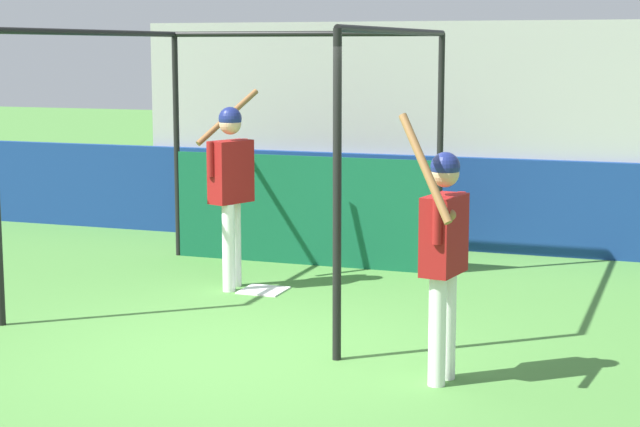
% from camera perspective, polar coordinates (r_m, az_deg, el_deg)
% --- Properties ---
extents(ground_plane, '(60.00, 60.00, 0.00)m').
position_cam_1_polar(ground_plane, '(8.89, -4.51, -7.45)').
color(ground_plane, '#477F38').
extents(outfield_wall, '(24.00, 0.12, 1.16)m').
position_cam_1_polar(outfield_wall, '(13.47, 4.35, 0.68)').
color(outfield_wall, navy).
rests_on(outfield_wall, ground).
extents(bleacher_section, '(7.05, 3.20, 2.84)m').
position_cam_1_polar(bleacher_section, '(14.98, 6.08, 4.70)').
color(bleacher_section, '#9E9E99').
rests_on(bleacher_section, ground).
extents(batting_cage, '(3.28, 3.56, 2.67)m').
position_cam_1_polar(batting_cage, '(11.62, -2.10, 2.40)').
color(batting_cage, black).
rests_on(batting_cage, ground).
extents(home_plate, '(0.44, 0.44, 0.02)m').
position_cam_1_polar(home_plate, '(11.07, -3.04, -4.11)').
color(home_plate, white).
rests_on(home_plate, ground).
extents(player_batter, '(0.61, 0.98, 2.05)m').
position_cam_1_polar(player_batter, '(11.02, -4.78, 1.92)').
color(player_batter, white).
rests_on(player_batter, ground).
extents(player_waiting, '(0.49, 0.79, 2.03)m').
position_cam_1_polar(player_waiting, '(7.93, 6.60, -1.69)').
color(player_waiting, white).
rests_on(player_waiting, ground).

